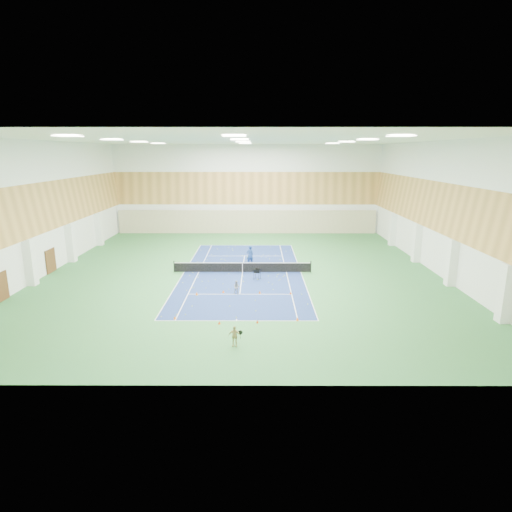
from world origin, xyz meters
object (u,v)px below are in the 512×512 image
at_px(child_court, 237,287).
at_px(child_apron, 234,336).
at_px(ball_cart, 257,274).
at_px(coach, 250,255).
at_px(tennis_net, 242,267).

distance_m(child_court, child_apron, 9.37).
xyz_separation_m(child_apron, ball_cart, (1.32, 13.40, -0.15)).
distance_m(coach, ball_cart, 5.14).
bearing_deg(tennis_net, coach, 76.85).
bearing_deg(coach, ball_cart, 76.92).
distance_m(tennis_net, coach, 2.90).
relative_size(coach, child_court, 1.80).
distance_m(child_apron, ball_cart, 13.47).
height_order(coach, child_apron, coach).
height_order(child_apron, ball_cart, child_apron).
height_order(coach, child_court, coach).
xyz_separation_m(tennis_net, coach, (0.65, 2.80, 0.43)).
height_order(coach, ball_cart, coach).
bearing_deg(coach, child_apron, 66.84).
distance_m(tennis_net, child_apron, 15.66).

